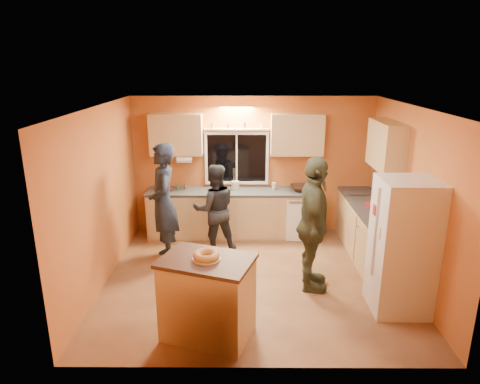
{
  "coord_description": "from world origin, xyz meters",
  "views": [
    {
      "loc": [
        -0.19,
        -5.89,
        3.2
      ],
      "look_at": [
        -0.23,
        0.4,
        1.27
      ],
      "focal_mm": 32.0,
      "sensor_mm": 36.0,
      "label": 1
    }
  ],
  "objects_px": {
    "person_left": "(163,203)",
    "person_right": "(313,225)",
    "island": "(207,297)",
    "person_center": "(215,209)",
    "refrigerator": "(403,247)"
  },
  "relations": [
    {
      "from": "island",
      "to": "person_left",
      "type": "relative_size",
      "value": 0.62
    },
    {
      "from": "island",
      "to": "person_right",
      "type": "height_order",
      "value": "person_right"
    },
    {
      "from": "person_left",
      "to": "refrigerator",
      "type": "bearing_deg",
      "value": 52.26
    },
    {
      "from": "person_left",
      "to": "person_right",
      "type": "relative_size",
      "value": 1.0
    },
    {
      "from": "refrigerator",
      "to": "island",
      "type": "bearing_deg",
      "value": -166.24
    },
    {
      "from": "refrigerator",
      "to": "person_center",
      "type": "distance_m",
      "value": 3.13
    },
    {
      "from": "island",
      "to": "person_center",
      "type": "height_order",
      "value": "person_center"
    },
    {
      "from": "island",
      "to": "person_right",
      "type": "bearing_deg",
      "value": 58.25
    },
    {
      "from": "person_right",
      "to": "person_left",
      "type": "bearing_deg",
      "value": 73.95
    },
    {
      "from": "person_center",
      "to": "person_left",
      "type": "bearing_deg",
      "value": 7.02
    },
    {
      "from": "refrigerator",
      "to": "person_right",
      "type": "xyz_separation_m",
      "value": [
        -1.08,
        0.54,
        0.08
      ]
    },
    {
      "from": "island",
      "to": "person_center",
      "type": "bearing_deg",
      "value": 110.45
    },
    {
      "from": "island",
      "to": "person_left",
      "type": "height_order",
      "value": "person_left"
    },
    {
      "from": "person_left",
      "to": "person_right",
      "type": "distance_m",
      "value": 2.48
    },
    {
      "from": "refrigerator",
      "to": "person_right",
      "type": "distance_m",
      "value": 1.21
    }
  ]
}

